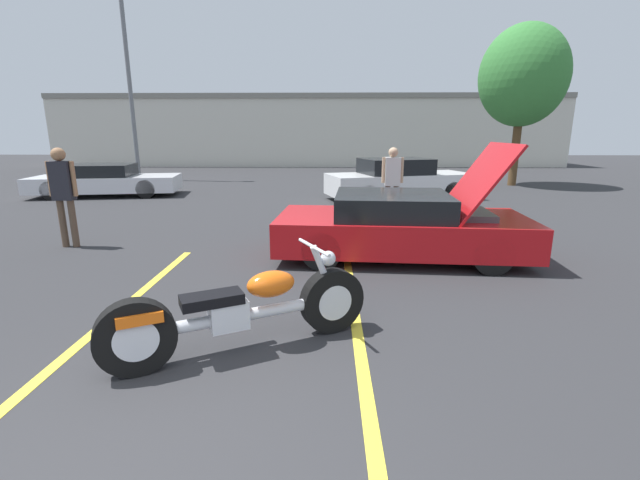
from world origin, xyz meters
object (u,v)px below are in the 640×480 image
object	(u,v)px
motorcycle	(242,311)
spectator_near_motorcycle	(63,188)
light_pole	(130,70)
parked_car_right_row	(399,180)
spectator_midground	(392,177)
parked_car_left_row	(105,181)
tree_background	(523,76)
show_car_hood_open	(402,226)

from	to	relation	value
motorcycle	spectator_near_motorcycle	bearing A→B (deg)	109.15
light_pole	parked_car_right_row	xyz separation A→B (m)	(10.82, -5.64, -4.08)
parked_car_right_row	spectator_midground	distance (m)	3.53
light_pole	motorcycle	bearing A→B (deg)	-63.58
light_pole	parked_car_left_row	bearing A→B (deg)	-78.81
tree_background	parked_car_right_row	world-z (taller)	tree_background
tree_background	spectator_midground	bearing A→B (deg)	-129.16
motorcycle	parked_car_right_row	size ratio (longest dim) A/B	0.50
show_car_hood_open	tree_background	bearing A→B (deg)	63.40
parked_car_right_row	spectator_near_motorcycle	size ratio (longest dim) A/B	2.66
parked_car_right_row	parked_car_left_row	xyz separation A→B (m)	(-9.82, 0.59, -0.10)
parked_car_left_row	spectator_near_motorcycle	size ratio (longest dim) A/B	2.66
motorcycle	show_car_hood_open	world-z (taller)	show_car_hood_open
motorcycle	parked_car_left_row	distance (m)	12.50
tree_background	parked_car_left_row	world-z (taller)	tree_background
tree_background	parked_car_right_row	bearing A→B (deg)	-143.41
show_car_hood_open	spectator_midground	world-z (taller)	show_car_hood_open
parked_car_left_row	spectator_near_motorcycle	world-z (taller)	spectator_near_motorcycle
light_pole	tree_background	distance (m)	16.16
tree_background	spectator_midground	size ratio (longest dim) A/B	3.49
tree_background	show_car_hood_open	xyz separation A→B (m)	(-6.23, -10.50, -3.65)
show_car_hood_open	spectator_near_motorcycle	world-z (taller)	show_car_hood_open
show_car_hood_open	spectator_midground	size ratio (longest dim) A/B	2.45
motorcycle	spectator_midground	size ratio (longest dim) A/B	1.38
motorcycle	parked_car_right_row	world-z (taller)	parked_car_right_row
parked_car_right_row	spectator_midground	xyz separation A→B (m)	(-0.72, -3.43, 0.44)
motorcycle	spectator_near_motorcycle	world-z (taller)	spectator_near_motorcycle
spectator_midground	motorcycle	bearing A→B (deg)	-109.96
tree_background	parked_car_right_row	xyz separation A→B (m)	(-5.24, -3.89, -3.59)
tree_background	spectator_midground	xyz separation A→B (m)	(-5.96, -7.32, -3.15)
parked_car_left_row	spectator_midground	xyz separation A→B (m)	(9.10, -4.02, 0.54)
tree_background	motorcycle	xyz separation A→B (m)	(-8.33, -13.83, -3.79)
parked_car_left_row	tree_background	bearing A→B (deg)	3.32
light_pole	parked_car_right_row	bearing A→B (deg)	-27.53
motorcycle	parked_car_left_row	bearing A→B (deg)	95.67
show_car_hood_open	spectator_near_motorcycle	bearing A→B (deg)	178.91
motorcycle	light_pole	bearing A→B (deg)	89.46
light_pole	tree_background	world-z (taller)	light_pole
parked_car_right_row	spectator_midground	size ratio (longest dim) A/B	2.78
show_car_hood_open	spectator_near_motorcycle	xyz separation A→B (m)	(-6.13, 0.55, 0.55)
motorcycle	parked_car_left_row	xyz separation A→B (m)	(-6.74, 10.52, 0.10)
light_pole	tree_background	size ratio (longest dim) A/B	1.40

